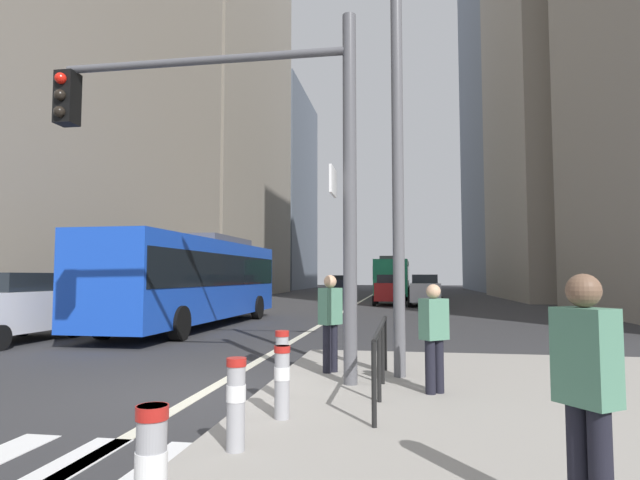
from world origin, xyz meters
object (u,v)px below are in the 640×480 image
Objects in this scene: city_bus_red_distant at (397,276)px; car_oncoming_mid at (248,290)px; bollard_right at (282,378)px; city_bus_blue_oncoming at (196,276)px; car_receding_near at (390,290)px; traffic_signal_gantry at (246,143)px; pedestrian_far at (587,388)px; car_receding_far at (424,290)px; pedestrian_waiting at (330,318)px; street_lamp_post at (397,80)px; city_bus_red_receding at (393,276)px; bollard_back at (282,360)px; car_oncoming_far at (340,283)px; pedestrian_walking at (434,333)px; sedan_white_oncoming at (13,307)px; bollard_front at (151,476)px; bollard_left at (236,399)px.

city_bus_red_distant is 31.78m from car_oncoming_mid.
city_bus_blue_oncoming is at bearing 117.11° from bollard_right.
car_receding_near is 25.65m from traffic_signal_gantry.
pedestrian_far is at bearing -85.92° from car_receding_near.
city_bus_blue_oncoming reaches higher than car_receding_near.
city_bus_red_distant reaches higher than car_receding_far.
pedestrian_far is (2.09, -58.54, -0.73)m from city_bus_red_distant.
car_oncoming_mid reaches higher than pedestrian_waiting.
street_lamp_post is 5.62m from bollard_right.
city_bus_red_distant is 54.13m from traffic_signal_gantry.
car_receding_near is (-0.02, -9.85, -0.85)m from city_bus_red_receding.
bollard_back is at bearing 130.21° from pedestrian_far.
car_oncoming_mid is 29.87m from car_oncoming_far.
car_oncoming_far is 54.71m from bollard_back.
car_oncoming_far reaches higher than pedestrian_walking.
city_bus_red_receding is 39.81m from pedestrian_far.
bollard_right is (-2.68, -26.64, -0.36)m from car_receding_far.
car_receding_near and car_receding_far have the same top height.
bollard_back is at bearing -32.68° from sedan_white_oncoming.
bollard_right is at bearing 137.94° from pedestrian_far.
car_receding_near and car_oncoming_far have the same top height.
pedestrian_waiting is (6.28, -52.38, 0.12)m from car_oncoming_far.
bollard_front is (-0.57, -30.68, -0.33)m from car_receding_near.
pedestrian_waiting is (-0.41, -53.10, -0.73)m from city_bus_red_distant.
street_lamp_post is 9.30× the size of bollard_right.
city_bus_red_distant reaches higher than bollard_right.
pedestrian_far reaches higher than bollard_left.
bollard_left is at bearing -98.66° from bollard_right.
city_bus_red_distant is at bearing 73.73° from car_oncoming_mid.
traffic_signal_gantry is (4.99, -53.34, 3.08)m from car_oncoming_far.
traffic_signal_gantry is at bearing 130.27° from pedestrian_far.
bollard_front is at bearing -90.83° from city_bus_red_receding.
traffic_signal_gantry is at bearing -92.74° from city_bus_red_receding.
bollard_back is at bearing -96.52° from car_receding_far.
street_lamp_post is (0.84, -24.65, 4.29)m from car_receding_near.
pedestrian_waiting reaches higher than pedestrian_far.
car_oncoming_far is 4.65× the size of bollard_left.
car_oncoming_far is at bearing 98.48° from pedestrian_walking.
car_receding_far is 24.99m from pedestrian_walking.
bollard_back is (5.88, -54.39, -0.32)m from car_oncoming_far.
car_oncoming_mid is at bearing 111.40° from pedestrian_far.
car_oncoming_mid is (-2.28, 13.81, -0.85)m from city_bus_blue_oncoming.
bollard_right is (9.35, -6.88, -0.36)m from sedan_white_oncoming.
street_lamp_post is (9.70, -22.80, 4.29)m from car_oncoming_mid.
street_lamp_post is 6.33m from bollard_left.
car_oncoming_mid is at bearing 99.36° from city_bus_blue_oncoming.
bollard_front is 2.85m from pedestrian_far.
bollard_right is at bearing -83.69° from car_oncoming_far.
car_receding_near reaches higher than pedestrian_waiting.
city_bus_red_receding is at bearing 101.28° from car_receding_far.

